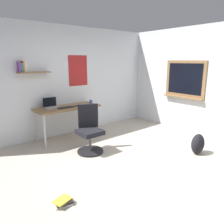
# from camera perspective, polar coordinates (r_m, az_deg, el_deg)

# --- Properties ---
(ground_plane) EXTENTS (5.20, 5.20, 0.00)m
(ground_plane) POSITION_cam_1_polar(r_m,az_deg,el_deg) (3.85, 6.90, -14.41)
(ground_plane) COLOR #ADA393
(ground_plane) RESTS_ON ground
(wall_back) EXTENTS (5.00, 0.30, 2.60)m
(wall_back) POSITION_cam_1_polar(r_m,az_deg,el_deg) (5.41, -11.89, 8.00)
(wall_back) COLOR silver
(wall_back) RESTS_ON ground
(wall_right) EXTENTS (0.22, 5.00, 2.60)m
(wall_right) POSITION_cam_1_polar(r_m,az_deg,el_deg) (5.49, 25.32, 7.06)
(wall_right) COLOR silver
(wall_right) RESTS_ON ground
(desk) EXTENTS (1.47, 0.63, 0.76)m
(desk) POSITION_cam_1_polar(r_m,az_deg,el_deg) (5.06, -11.73, 0.51)
(desk) COLOR olive
(desk) RESTS_ON ground
(office_chair) EXTENTS (0.54, 0.56, 0.95)m
(office_chair) POSITION_cam_1_polar(r_m,az_deg,el_deg) (4.33, -6.04, -5.28)
(office_chair) COLOR black
(office_chair) RESTS_ON ground
(laptop) EXTENTS (0.31, 0.21, 0.23)m
(laptop) POSITION_cam_1_polar(r_m,az_deg,el_deg) (5.03, -15.93, 1.72)
(laptop) COLOR #ADAFB5
(laptop) RESTS_ON desk
(keyboard) EXTENTS (0.37, 0.13, 0.02)m
(keyboard) POSITION_cam_1_polar(r_m,az_deg,el_deg) (4.94, -12.11, 1.21)
(keyboard) COLOR black
(keyboard) RESTS_ON desk
(computer_mouse) EXTENTS (0.10, 0.06, 0.03)m
(computer_mouse) POSITION_cam_1_polar(r_m,az_deg,el_deg) (5.07, -9.30, 1.73)
(computer_mouse) COLOR #262628
(computer_mouse) RESTS_ON desk
(coffee_mug) EXTENTS (0.08, 0.08, 0.09)m
(coffee_mug) POSITION_cam_1_polar(r_m,az_deg,el_deg) (5.32, -5.61, 2.73)
(coffee_mug) COLOR #334CA5
(coffee_mug) RESTS_ON desk
(backpack) EXTENTS (0.32, 0.22, 0.41)m
(backpack) POSITION_cam_1_polar(r_m,az_deg,el_deg) (4.57, 21.85, -7.89)
(backpack) COLOR black
(backpack) RESTS_ON ground
(book_stack_on_floor) EXTENTS (0.25, 0.20, 0.08)m
(book_stack_on_floor) POSITION_cam_1_polar(r_m,az_deg,el_deg) (3.04, -12.85, -22.29)
(book_stack_on_floor) COLOR silver
(book_stack_on_floor) RESTS_ON ground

